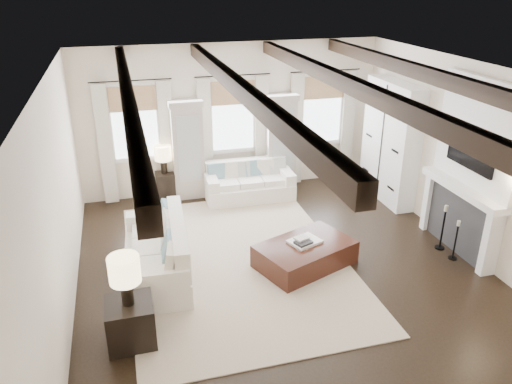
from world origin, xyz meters
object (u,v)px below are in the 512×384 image
object	(u,v)px
sofa_left	(160,254)
side_table_back	(165,186)
sofa_back	(249,183)
ottoman	(305,255)
side_table_front	(131,323)

from	to	relation	value
sofa_left	side_table_back	bearing A→B (deg)	82.49
sofa_back	sofa_left	size ratio (longest dim) A/B	0.86
side_table_back	ottoman	bearing A→B (deg)	-59.81
sofa_left	ottoman	world-z (taller)	sofa_left
ottoman	side_table_back	distance (m)	3.85
sofa_left	side_table_back	size ratio (longest dim) A/B	3.70
sofa_left	side_table_front	distance (m)	1.61
ottoman	side_table_back	world-z (taller)	side_table_back
side_table_back	sofa_left	bearing A→B (deg)	-97.51
ottoman	side_table_back	size ratio (longest dim) A/B	2.61
side_table_front	side_table_back	world-z (taller)	side_table_front
sofa_back	side_table_front	bearing A→B (deg)	-123.06
ottoman	side_table_front	bearing A→B (deg)	-178.82
sofa_back	side_table_back	distance (m)	1.78
sofa_back	ottoman	bearing A→B (deg)	-86.05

